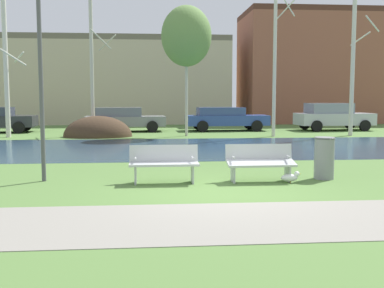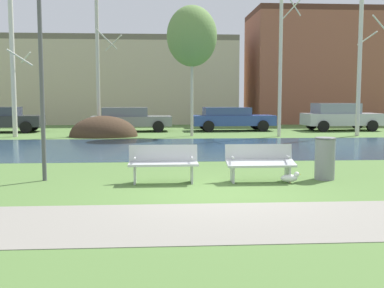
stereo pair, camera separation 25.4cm
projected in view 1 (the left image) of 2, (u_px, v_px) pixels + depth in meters
ground_plane at (185, 144)px, 19.68m from camera, size 120.00×120.00×0.00m
paved_path_strip at (241, 221)px, 7.54m from camera, size 60.00×2.46×0.01m
river_band at (188, 148)px, 18.28m from camera, size 80.00×7.86×0.01m
soil_mound at (98, 137)px, 23.38m from camera, size 3.40×2.50×2.08m
bench_left at (164, 163)px, 10.81m from camera, size 1.60×0.56×0.87m
bench_right at (260, 162)px, 11.01m from camera, size 1.60×0.56×0.87m
trash_bin at (324, 157)px, 11.35m from camera, size 0.50×0.50×1.02m
seagull at (290, 177)px, 10.84m from camera, size 0.48×0.18×0.27m
streetlamp at (39, 33)px, 10.74m from camera, size 0.32×0.32×5.13m
birch_far_left at (6, 66)px, 22.64m from camera, size 1.13×1.93×6.93m
birch_left at (92, 58)px, 23.63m from camera, size 1.36×2.27×7.79m
birch_center_left at (186, 36)px, 23.26m from camera, size 2.51×2.51×6.49m
birch_center at (275, 47)px, 23.05m from camera, size 1.24×2.07×8.65m
birch_center_right at (354, 51)px, 23.56m from camera, size 1.41×2.13×8.50m
parked_sedan_second_grey at (124, 119)px, 26.68m from camera, size 4.59×2.13×1.37m
parked_hatch_third_blue at (225, 118)px, 27.32m from camera, size 4.83×2.10×1.37m
parked_wagon_fourth_silver at (333, 116)px, 27.64m from camera, size 4.50×2.23×1.61m
building_beige_block at (115, 81)px, 36.47m from camera, size 17.13×8.04×6.32m
building_brick_low at (327, 68)px, 36.52m from camera, size 13.10×6.24×8.44m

